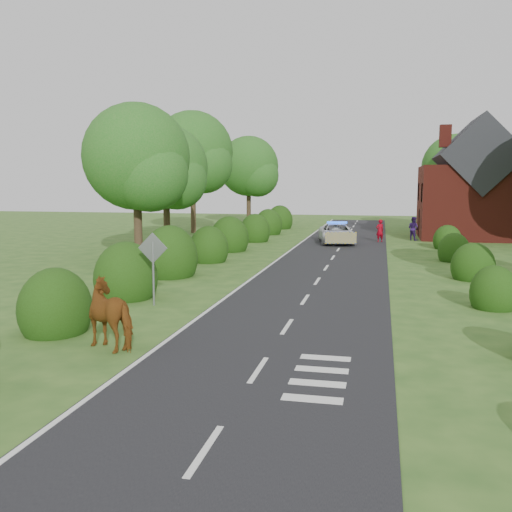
% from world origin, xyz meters
% --- Properties ---
extents(ground, '(120.00, 120.00, 0.00)m').
position_xyz_m(ground, '(0.00, 0.00, 0.00)').
color(ground, '#315720').
extents(road, '(6.00, 70.00, 0.02)m').
position_xyz_m(road, '(0.00, 15.00, 0.01)').
color(road, black).
rests_on(road, ground).
extents(road_markings, '(4.96, 70.00, 0.01)m').
position_xyz_m(road_markings, '(-1.60, 12.93, 0.03)').
color(road_markings, white).
rests_on(road_markings, road).
extents(hedgerow_left, '(2.75, 50.41, 3.00)m').
position_xyz_m(hedgerow_left, '(-6.51, 11.69, 0.75)').
color(hedgerow_left, '#1E3B0D').
rests_on(hedgerow_left, ground).
extents(hedgerow_right, '(2.10, 45.78, 2.10)m').
position_xyz_m(hedgerow_right, '(6.60, 11.21, 0.55)').
color(hedgerow_right, '#1E3B0D').
rests_on(hedgerow_right, ground).
extents(tree_left_a, '(5.74, 5.60, 8.38)m').
position_xyz_m(tree_left_a, '(-9.75, 11.86, 5.34)').
color(tree_left_a, '#332316').
rests_on(tree_left_a, ground).
extents(tree_left_b, '(5.74, 5.60, 8.07)m').
position_xyz_m(tree_left_b, '(-11.25, 19.86, 5.04)').
color(tree_left_b, '#332316').
rests_on(tree_left_b, ground).
extents(tree_left_c, '(6.97, 6.80, 10.22)m').
position_xyz_m(tree_left_c, '(-12.70, 29.83, 6.53)').
color(tree_left_c, '#332316').
rests_on(tree_left_c, ground).
extents(tree_left_d, '(6.15, 6.00, 8.89)m').
position_xyz_m(tree_left_d, '(-10.23, 39.85, 5.64)').
color(tree_left_d, '#332316').
rests_on(tree_left_d, ground).
extents(tree_right_c, '(6.15, 6.00, 8.58)m').
position_xyz_m(tree_right_c, '(9.27, 37.85, 5.34)').
color(tree_right_c, '#332316').
rests_on(tree_right_c, ground).
extents(road_sign, '(1.06, 0.08, 2.53)m').
position_xyz_m(road_sign, '(-5.00, 2.00, 1.65)').
color(road_sign, gray).
rests_on(road_sign, ground).
extents(house, '(8.00, 7.40, 9.17)m').
position_xyz_m(house, '(9.49, 30.00, 3.79)').
color(house, maroon).
rests_on(house, ground).
extents(cow, '(2.36, 1.83, 1.48)m').
position_xyz_m(cow, '(-4.01, -2.94, 0.74)').
color(cow, '#5D330E').
rests_on(cow, ground).
extents(police_van, '(3.15, 5.34, 1.53)m').
position_xyz_m(police_van, '(-0.41, 24.02, 0.69)').
color(police_van, silver).
rests_on(police_van, ground).
extents(pedestrian_red, '(0.71, 0.64, 1.63)m').
position_xyz_m(pedestrian_red, '(2.54, 25.48, 0.81)').
color(pedestrian_red, maroon).
rests_on(pedestrian_red, ground).
extents(pedestrian_purple, '(1.08, 1.06, 1.75)m').
position_xyz_m(pedestrian_purple, '(4.94, 27.26, 0.88)').
color(pedestrian_purple, '#2A134D').
rests_on(pedestrian_purple, ground).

